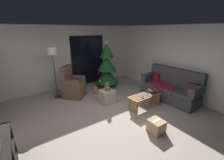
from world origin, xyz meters
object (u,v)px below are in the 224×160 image
object	(u,v)px
coffee_table	(145,99)
cardboard_box_taped_mid_floor	(156,126)
floor_lamp	(53,56)
teddy_bear_honey_by_tree	(96,90)
christmas_tree	(107,67)
ottoman	(107,96)
armchair	(73,86)
remote_silver	(150,95)
book_stack	(152,91)
couch	(170,88)
teddy_bear_chestnut	(107,87)
remote_black	(143,98)
cell_phone	(152,89)

from	to	relation	value
coffee_table	cardboard_box_taped_mid_floor	bearing A→B (deg)	-122.97
floor_lamp	teddy_bear_honey_by_tree	world-z (taller)	floor_lamp
christmas_tree	ottoman	size ratio (longest dim) A/B	4.38
christmas_tree	ottoman	distance (m)	1.53
armchair	floor_lamp	xyz separation A→B (m)	(-0.51, 0.24, 1.10)
remote_silver	book_stack	size ratio (longest dim) A/B	0.55
couch	floor_lamp	size ratio (longest dim) A/B	1.11
book_stack	teddy_bear_chestnut	bearing A→B (deg)	139.75
floor_lamp	cardboard_box_taped_mid_floor	world-z (taller)	floor_lamp
coffee_table	remote_black	xyz separation A→B (m)	(-0.21, -0.09, 0.15)
couch	cell_phone	distance (m)	0.88
coffee_table	cell_phone	size ratio (longest dim) A/B	7.64
floor_lamp	teddy_bear_chestnut	bearing A→B (deg)	-46.23
floor_lamp	cardboard_box_taped_mid_floor	size ratio (longest dim) A/B	4.95
book_stack	ottoman	bearing A→B (deg)	139.68
teddy_bear_chestnut	teddy_bear_honey_by_tree	bearing A→B (deg)	89.07
ottoman	christmas_tree	bearing A→B (deg)	57.40
couch	ottoman	size ratio (longest dim) A/B	4.51
teddy_bear_chestnut	teddy_bear_honey_by_tree	xyz separation A→B (m)	(0.01, 0.87, -0.43)
cell_phone	cardboard_box_taped_mid_floor	bearing A→B (deg)	-133.54
remote_black	cell_phone	bearing A→B (deg)	-130.48
remote_silver	teddy_bear_chestnut	xyz separation A→B (m)	(-0.92, 1.04, 0.12)
coffee_table	teddy_bear_chestnut	distance (m)	1.27
remote_silver	teddy_bear_chestnut	distance (m)	1.40
coffee_table	ottoman	xyz separation A→B (m)	(-0.80, 0.96, -0.06)
christmas_tree	ottoman	world-z (taller)	christmas_tree
armchair	floor_lamp	distance (m)	1.24
coffee_table	christmas_tree	xyz separation A→B (m)	(-0.05, 2.12, 0.58)
cell_phone	ottoman	distance (m)	1.48
remote_black	floor_lamp	bearing A→B (deg)	-14.95
couch	book_stack	size ratio (longest dim) A/B	6.98
cardboard_box_taped_mid_floor	book_stack	bearing A→B (deg)	46.16
teddy_bear_chestnut	cell_phone	bearing A→B (deg)	-40.38
floor_lamp	armchair	bearing A→B (deg)	-25.54
couch	floor_lamp	bearing A→B (deg)	143.85
remote_silver	teddy_bear_chestnut	bearing A→B (deg)	-25.52
coffee_table	christmas_tree	distance (m)	2.20
teddy_bear_chestnut	teddy_bear_honey_by_tree	distance (m)	0.96
couch	remote_silver	bearing A→B (deg)	-179.09
book_stack	teddy_bear_chestnut	world-z (taller)	teddy_bear_chestnut
cell_phone	floor_lamp	distance (m)	3.43
book_stack	floor_lamp	size ratio (longest dim) A/B	0.16
cell_phone	teddy_bear_honey_by_tree	size ratio (longest dim) A/B	0.50
teddy_bear_chestnut	cardboard_box_taped_mid_floor	size ratio (longest dim) A/B	0.79
book_stack	floor_lamp	distance (m)	3.47
cell_phone	coffee_table	bearing A→B (deg)	-176.84
armchair	remote_silver	bearing A→B (deg)	-51.60
coffee_table	book_stack	xyz separation A→B (m)	(0.32, 0.01, 0.20)
christmas_tree	cardboard_box_taped_mid_floor	size ratio (longest dim) A/B	5.35
remote_black	christmas_tree	xyz separation A→B (m)	(0.15, 2.22, 0.43)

